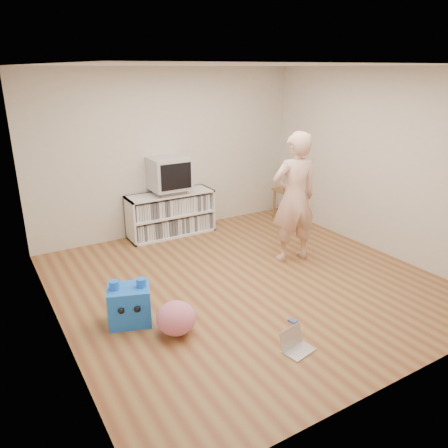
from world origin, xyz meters
TOP-DOWN VIEW (x-y plane):
  - ground at (0.00, 0.00)m, footprint 4.50×4.50m
  - walls at (0.00, 0.00)m, footprint 4.52×4.52m
  - ceiling at (0.00, 0.00)m, footprint 4.50×4.50m
  - media_unit at (-0.12, 2.04)m, footprint 1.40×0.45m
  - dvd_deck at (-0.12, 2.02)m, footprint 0.45×0.35m
  - crt_tv at (-0.12, 2.02)m, footprint 0.60×0.53m
  - side_table at (1.99, 1.65)m, footprint 0.42×0.42m
  - table_lamp at (1.99, 1.65)m, footprint 0.34×0.34m
  - person at (0.94, 0.25)m, footprint 0.72×0.54m
  - laptop at (-0.38, -1.43)m, footprint 0.34×0.29m
  - playing_cards at (-0.09, -1.05)m, footprint 0.08×0.10m
  - plush_blue at (-1.59, -0.16)m, footprint 0.53×0.47m
  - plush_pink at (-1.25, -0.59)m, footprint 0.49×0.49m

SIDE VIEW (x-z plane):
  - ground at x=0.00m, z-range 0.00..0.00m
  - playing_cards at x=-0.09m, z-range 0.00..0.02m
  - laptop at x=-0.38m, z-range -0.05..0.16m
  - plush_pink at x=-1.25m, z-range 0.00..0.34m
  - plush_blue at x=-1.59m, z-range -0.04..0.47m
  - media_unit at x=-0.12m, z-range 0.00..0.70m
  - side_table at x=1.99m, z-range 0.14..0.69m
  - dvd_deck at x=-0.12m, z-range 0.70..0.77m
  - person at x=0.94m, z-range 0.00..1.80m
  - table_lamp at x=1.99m, z-range 0.68..1.20m
  - crt_tv at x=-0.12m, z-range 0.77..1.27m
  - walls at x=0.00m, z-range 0.00..2.60m
  - ceiling at x=0.00m, z-range 2.60..2.60m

